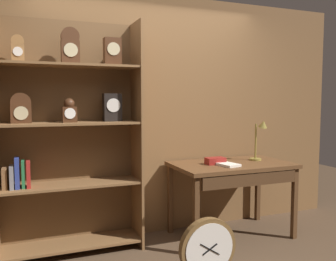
# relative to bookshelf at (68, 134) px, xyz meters

# --- Properties ---
(back_wood_panel) EXTENTS (4.80, 0.05, 2.60)m
(back_wood_panel) POSITION_rel_bookshelf_xyz_m (0.89, 0.22, 0.15)
(back_wood_panel) COLOR brown
(back_wood_panel) RESTS_ON ground
(bookshelf) EXTENTS (1.33, 0.38, 2.24)m
(bookshelf) POSITION_rel_bookshelf_xyz_m (0.00, 0.00, 0.00)
(bookshelf) COLOR brown
(bookshelf) RESTS_ON ground
(workbench) EXTENTS (1.26, 0.75, 0.80)m
(workbench) POSITION_rel_bookshelf_xyz_m (1.67, -0.24, -0.44)
(workbench) COLOR brown
(workbench) RESTS_ON ground
(desk_lamp) EXTENTS (0.18, 0.18, 0.46)m
(desk_lamp) POSITION_rel_bookshelf_xyz_m (2.05, -0.18, -0.08)
(desk_lamp) COLOR olive
(desk_lamp) RESTS_ON workbench
(toolbox_small) EXTENTS (0.20, 0.11, 0.07)m
(toolbox_small) POSITION_rel_bookshelf_xyz_m (1.47, -0.21, -0.31)
(toolbox_small) COLOR maroon
(toolbox_small) RESTS_ON workbench
(open_repair_manual) EXTENTS (0.20, 0.25, 0.02)m
(open_repair_manual) POSITION_rel_bookshelf_xyz_m (1.55, -0.34, -0.34)
(open_repair_manual) COLOR silver
(open_repair_manual) RESTS_ON workbench
(round_clock_large) EXTENTS (0.49, 0.11, 0.53)m
(round_clock_large) POSITION_rel_bookshelf_xyz_m (0.96, -1.01, -0.88)
(round_clock_large) COLOR brown
(round_clock_large) RESTS_ON ground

